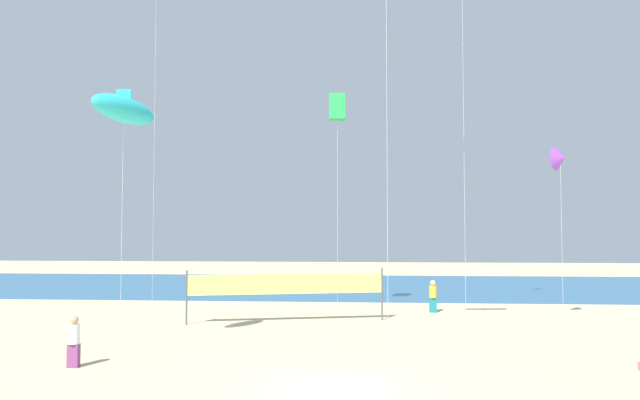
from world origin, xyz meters
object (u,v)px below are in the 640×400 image
at_px(beachgoer_white_shirt, 74,340).
at_px(beachgoer_mustard_shirt, 433,295).
at_px(kite_cyan_inflatable, 124,110).
at_px(kite_green_box, 337,107).
at_px(kite_violet_delta, 560,158).
at_px(volleyball_net, 287,286).

xyz_separation_m(beachgoer_white_shirt, beachgoer_mustard_shirt, (12.39, 12.96, 0.03)).
height_order(kite_cyan_inflatable, kite_green_box, kite_green_box).
distance_m(beachgoer_mustard_shirt, kite_violet_delta, 9.16).
relative_size(beachgoer_white_shirt, kite_cyan_inflatable, 0.17).
height_order(beachgoer_mustard_shirt, volleyball_net, volleyball_net).
height_order(volleyball_net, kite_violet_delta, kite_violet_delta).
relative_size(kite_violet_delta, kite_green_box, 0.71).
bearing_deg(volleyball_net, kite_cyan_inflatable, -124.41).
xyz_separation_m(volleyball_net, kite_green_box, (2.16, 3.59, 8.92)).
bearing_deg(volleyball_net, kite_violet_delta, -0.52).
bearing_deg(kite_green_box, beachgoer_white_shirt, -120.42).
bearing_deg(kite_violet_delta, beachgoer_mustard_shirt, 143.86).
xyz_separation_m(beachgoer_mustard_shirt, kite_violet_delta, (5.21, -3.81, 6.49)).
height_order(volleyball_net, kite_green_box, kite_green_box).
bearing_deg(kite_green_box, kite_violet_delta, -20.20).
xyz_separation_m(beachgoer_white_shirt, kite_green_box, (7.55, 12.86, 9.72)).
distance_m(beachgoer_mustard_shirt, kite_green_box, 10.83).
relative_size(volleyball_net, kite_cyan_inflatable, 0.96).
bearing_deg(volleyball_net, beachgoer_white_shirt, -120.20).
bearing_deg(kite_cyan_inflatable, volleyball_net, 55.59).
relative_size(kite_cyan_inflatable, kite_green_box, 0.81).
distance_m(volleyball_net, kite_green_box, 9.85).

